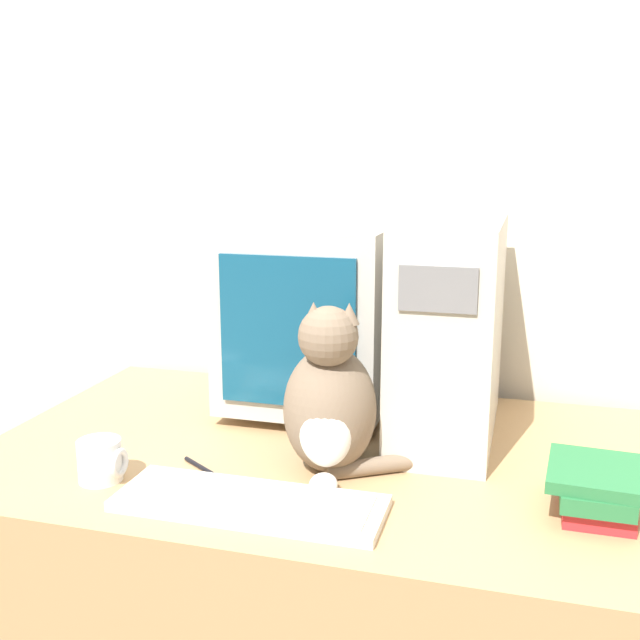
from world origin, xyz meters
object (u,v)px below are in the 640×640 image
Objects in this scene: computer_tower at (450,329)px; pen at (206,470)px; crt_monitor at (311,317)px; keyboard at (250,503)px; book_stack at (596,488)px; cat at (330,403)px; mug at (101,461)px.

pen is at bearing -140.82° from computer_tower.
crt_monitor is at bearing 77.13° from pen.
computer_tower is at bearing 58.10° from keyboard.
crt_monitor is at bearing 148.67° from book_stack.
cat reaches higher than keyboard.
cat is 0.27m from pen.
crt_monitor reaches higher than pen.
book_stack is (0.57, 0.15, 0.03)m from keyboard.
computer_tower is 1.43× the size of cat.
crt_monitor is 0.33m from computer_tower.
book_stack is 2.14× the size of mug.
pen is (-0.42, -0.34, -0.23)m from computer_tower.
mug reaches higher than keyboard.
cat is at bearing 17.57° from pen.
book_stack reaches higher than pen.
crt_monitor is at bearing 102.85° from cat.
crt_monitor is 0.74m from book_stack.
pen is (-0.13, 0.12, -0.01)m from keyboard.
mug is at bearing -167.73° from cat.
keyboard is 2.50× the size of book_stack.
computer_tower is at bearing -10.98° from crt_monitor.
cat is (0.14, -0.33, -0.09)m from crt_monitor.
mug is (-0.88, -0.12, -0.01)m from book_stack.
crt_monitor is 0.91× the size of computer_tower.
crt_monitor is 0.94× the size of keyboard.
keyboard is at bearing -40.71° from pen.
cat is 3.85× the size of mug.
computer_tower is 0.34m from cat.
pen is (-0.71, -0.03, -0.04)m from book_stack.
keyboard is 1.39× the size of cat.
book_stack is (0.48, -0.04, -0.09)m from cat.
keyboard is 0.18m from pen.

